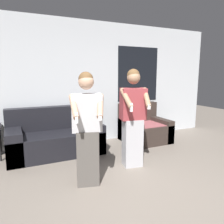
# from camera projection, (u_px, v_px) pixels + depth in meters

# --- Properties ---
(ground_plane) EXTENTS (14.00, 14.00, 0.00)m
(ground_plane) POSITION_uv_depth(u_px,v_px,m) (177.00, 211.00, 2.51)
(ground_plane) COLOR slate
(wall_back) EXTENTS (6.49, 0.07, 2.70)m
(wall_back) POSITION_uv_depth(u_px,v_px,m) (91.00, 83.00, 4.91)
(wall_back) COLOR silver
(wall_back) RESTS_ON ground_plane
(couch) EXTENTS (1.77, 0.86, 0.90)m
(couch) POSITION_uv_depth(u_px,v_px,m) (55.00, 138.00, 4.29)
(couch) COLOR black
(couch) RESTS_ON ground_plane
(armchair) EXTENTS (0.98, 0.89, 0.87)m
(armchair) POSITION_uv_depth(u_px,v_px,m) (144.00, 129.00, 5.11)
(armchair) COLOR #332823
(armchair) RESTS_ON ground_plane
(person_left) EXTENTS (0.49, 0.55, 1.58)m
(person_left) POSITION_uv_depth(u_px,v_px,m) (87.00, 130.00, 3.00)
(person_left) COLOR #56514C
(person_left) RESTS_ON ground_plane
(person_right) EXTENTS (0.47, 0.51, 1.64)m
(person_right) POSITION_uv_depth(u_px,v_px,m) (133.00, 118.00, 3.62)
(person_right) COLOR #B2B2B7
(person_right) RESTS_ON ground_plane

